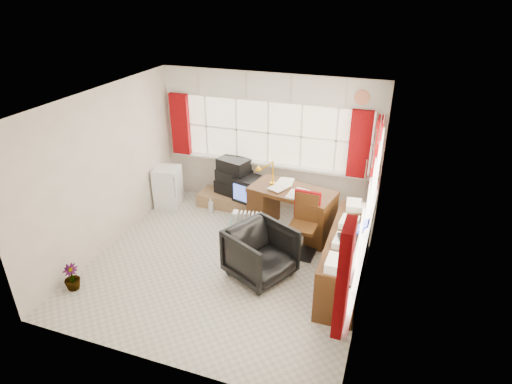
% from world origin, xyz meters
% --- Properties ---
extents(ground, '(4.00, 4.00, 0.00)m').
position_xyz_m(ground, '(0.00, 0.00, 0.00)').
color(ground, beige).
rests_on(ground, ground).
extents(room_walls, '(4.00, 4.00, 4.00)m').
position_xyz_m(room_walls, '(0.00, 0.00, 1.50)').
color(room_walls, beige).
rests_on(room_walls, ground).
extents(window_back, '(3.70, 0.12, 3.60)m').
position_xyz_m(window_back, '(0.00, 1.94, 0.95)').
color(window_back, beige).
rests_on(window_back, room_walls).
extents(window_right, '(0.12, 3.70, 3.60)m').
position_xyz_m(window_right, '(1.94, 0.00, 0.95)').
color(window_right, beige).
rests_on(window_right, room_walls).
extents(curtains, '(3.83, 3.83, 1.15)m').
position_xyz_m(curtains, '(0.92, 0.93, 1.46)').
color(curtains, maroon).
rests_on(curtains, room_walls).
extents(overhead_cabinets, '(3.98, 3.98, 0.48)m').
position_xyz_m(overhead_cabinets, '(0.98, 0.98, 2.25)').
color(overhead_cabinets, beige).
rests_on(overhead_cabinets, room_walls).
extents(desk, '(1.50, 0.95, 0.83)m').
position_xyz_m(desk, '(0.67, 1.20, 0.44)').
color(desk, '#4A2711').
rests_on(desk, ground).
extents(desk_lamp, '(0.17, 0.15, 0.42)m').
position_xyz_m(desk_lamp, '(0.30, 1.32, 1.09)').
color(desk_lamp, '#DEA109').
rests_on(desk_lamp, desk).
extents(task_chair, '(0.44, 0.46, 1.01)m').
position_xyz_m(task_chair, '(1.01, 0.74, 0.53)').
color(task_chair, black).
rests_on(task_chair, ground).
extents(office_chair, '(1.12, 1.11, 0.77)m').
position_xyz_m(office_chair, '(0.57, -0.10, 0.38)').
color(office_chair, black).
rests_on(office_chair, ground).
extents(radiator, '(0.43, 0.23, 0.61)m').
position_xyz_m(radiator, '(0.14, 0.57, 0.25)').
color(radiator, white).
rests_on(radiator, ground).
extents(credenza, '(0.50, 2.00, 0.85)m').
position_xyz_m(credenza, '(1.73, 0.20, 0.39)').
color(credenza, '#4A2711').
rests_on(credenza, ground).
extents(file_tray, '(0.39, 0.44, 0.12)m').
position_xyz_m(file_tray, '(1.80, -0.10, 0.81)').
color(file_tray, black).
rests_on(file_tray, credenza).
extents(tv_bench, '(1.40, 0.50, 0.25)m').
position_xyz_m(tv_bench, '(-0.55, 1.72, 0.12)').
color(tv_bench, '#9A724D').
rests_on(tv_bench, ground).
extents(crt_tv, '(0.59, 0.56, 0.44)m').
position_xyz_m(crt_tv, '(-0.24, 1.63, 0.47)').
color(crt_tv, black).
rests_on(crt_tv, tv_bench).
extents(hifi_stack, '(0.75, 0.58, 0.69)m').
position_xyz_m(hifi_stack, '(-0.60, 1.80, 0.57)').
color(hifi_stack, black).
rests_on(hifi_stack, tv_bench).
extents(mini_fridge, '(0.54, 0.54, 0.77)m').
position_xyz_m(mini_fridge, '(-1.77, 1.37, 0.38)').
color(mini_fridge, white).
rests_on(mini_fridge, ground).
extents(spray_bottle_a, '(0.14, 0.14, 0.28)m').
position_xyz_m(spray_bottle_a, '(-0.91, 1.38, 0.14)').
color(spray_bottle_a, silver).
rests_on(spray_bottle_a, ground).
extents(spray_bottle_b, '(0.09, 0.09, 0.19)m').
position_xyz_m(spray_bottle_b, '(-0.34, 1.04, 0.09)').
color(spray_bottle_b, '#8ED4C7').
rests_on(spray_bottle_b, ground).
extents(flower_vase, '(0.27, 0.27, 0.39)m').
position_xyz_m(flower_vase, '(-1.80, -1.26, 0.19)').
color(flower_vase, black).
rests_on(flower_vase, ground).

